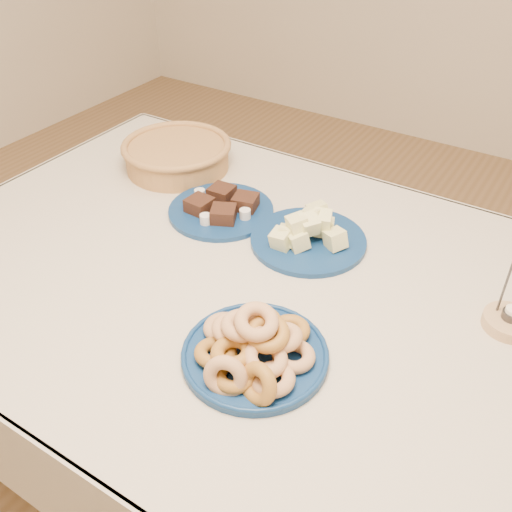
% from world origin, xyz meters
% --- Properties ---
extents(ground, '(5.00, 5.00, 0.00)m').
position_xyz_m(ground, '(0.00, 0.00, 0.00)').
color(ground, brown).
rests_on(ground, ground).
extents(dining_table, '(1.71, 1.11, 0.75)m').
position_xyz_m(dining_table, '(0.00, 0.00, 0.64)').
color(dining_table, brown).
rests_on(dining_table, ground).
extents(donut_platter, '(0.31, 0.31, 0.13)m').
position_xyz_m(donut_platter, '(0.10, -0.21, 0.78)').
color(donut_platter, navy).
rests_on(donut_platter, dining_table).
extents(melon_plate, '(0.30, 0.30, 0.10)m').
position_xyz_m(melon_plate, '(0.01, 0.17, 0.78)').
color(melon_plate, navy).
rests_on(melon_plate, dining_table).
extents(brownie_plate, '(0.30, 0.30, 0.05)m').
position_xyz_m(brownie_plate, '(-0.25, 0.17, 0.76)').
color(brownie_plate, navy).
rests_on(brownie_plate, dining_table).
extents(wicker_basket, '(0.31, 0.31, 0.08)m').
position_xyz_m(wicker_basket, '(-0.49, 0.30, 0.79)').
color(wicker_basket, olive).
rests_on(wicker_basket, dining_table).
extents(candle_holder, '(0.13, 0.13, 0.17)m').
position_xyz_m(candle_holder, '(0.48, 0.13, 0.77)').
color(candle_holder, tan).
rests_on(candle_holder, dining_table).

